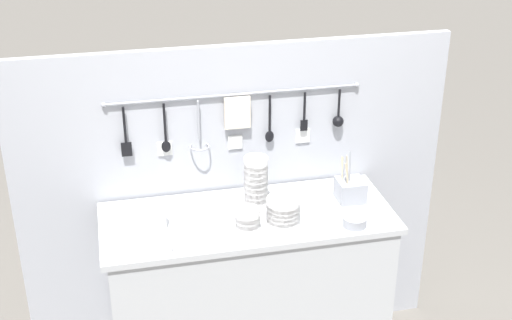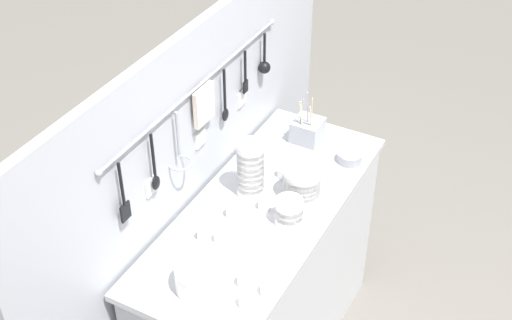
{
  "view_description": "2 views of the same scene",
  "coord_description": "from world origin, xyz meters",
  "px_view_note": "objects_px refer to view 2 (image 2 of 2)",
  "views": [
    {
      "loc": [
        -0.59,
        -2.84,
        2.66
      ],
      "look_at": [
        0.04,
        -0.02,
        1.24
      ],
      "focal_mm": 50.0,
      "sensor_mm": 36.0,
      "label": 1
    },
    {
      "loc": [
        -1.96,
        -1.02,
        2.88
      ],
      "look_at": [
        -0.02,
        0.02,
        1.2
      ],
      "focal_mm": 50.0,
      "sensor_mm": 36.0,
      "label": 2
    }
  ],
  "objects_px": {
    "cutlery_caddy": "(308,130)",
    "cup_by_caddy": "(246,301)",
    "steel_mixing_bowl": "(350,157)",
    "cup_beside_plates": "(268,289)",
    "bowl_stack_nested_right": "(250,169)",
    "cup_centre": "(264,204)",
    "cup_edge_far": "(257,173)",
    "cup_back_right": "(283,172)",
    "cup_mid_row": "(244,280)",
    "cup_front_left": "(221,237)",
    "cup_edge_near": "(204,234)",
    "plate_stack": "(204,277)",
    "bowl_stack_tall_left": "(289,211)",
    "cup_back_left": "(267,151)",
    "bowl_stack_short_front": "(302,183)",
    "cup_front_right": "(232,211)"
  },
  "relations": [
    {
      "from": "bowl_stack_tall_left",
      "to": "plate_stack",
      "type": "bearing_deg",
      "value": 165.82
    },
    {
      "from": "cup_front_left",
      "to": "cup_edge_far",
      "type": "xyz_separation_m",
      "value": [
        0.42,
        0.06,
        0.0
      ]
    },
    {
      "from": "bowl_stack_tall_left",
      "to": "cutlery_caddy",
      "type": "xyz_separation_m",
      "value": [
        0.55,
        0.17,
        -0.0
      ]
    },
    {
      "from": "cup_beside_plates",
      "to": "cup_mid_row",
      "type": "distance_m",
      "value": 0.1
    },
    {
      "from": "cutlery_caddy",
      "to": "cup_mid_row",
      "type": "relative_size",
      "value": 5.08
    },
    {
      "from": "bowl_stack_nested_right",
      "to": "cup_edge_far",
      "type": "xyz_separation_m",
      "value": [
        0.11,
        0.02,
        -0.1
      ]
    },
    {
      "from": "bowl_stack_tall_left",
      "to": "cup_edge_near",
      "type": "relative_size",
      "value": 2.19
    },
    {
      "from": "cup_edge_near",
      "to": "plate_stack",
      "type": "bearing_deg",
      "value": -148.17
    },
    {
      "from": "plate_stack",
      "to": "cup_mid_row",
      "type": "relative_size",
      "value": 4.01
    },
    {
      "from": "cup_beside_plates",
      "to": "cup_centre",
      "type": "bearing_deg",
      "value": 29.4
    },
    {
      "from": "cup_edge_near",
      "to": "cup_mid_row",
      "type": "distance_m",
      "value": 0.29
    },
    {
      "from": "steel_mixing_bowl",
      "to": "cup_front_right",
      "type": "height_order",
      "value": "cup_front_right"
    },
    {
      "from": "cup_front_left",
      "to": "cup_back_right",
      "type": "bearing_deg",
      "value": -4.14
    },
    {
      "from": "cup_centre",
      "to": "cup_mid_row",
      "type": "distance_m",
      "value": 0.43
    },
    {
      "from": "plate_stack",
      "to": "cup_mid_row",
      "type": "bearing_deg",
      "value": -57.87
    },
    {
      "from": "plate_stack",
      "to": "cup_front_left",
      "type": "bearing_deg",
      "value": 16.31
    },
    {
      "from": "bowl_stack_nested_right",
      "to": "cup_centre",
      "type": "distance_m",
      "value": 0.16
    },
    {
      "from": "cup_edge_far",
      "to": "cup_front_right",
      "type": "relative_size",
      "value": 1.0
    },
    {
      "from": "cup_by_caddy",
      "to": "cup_mid_row",
      "type": "xyz_separation_m",
      "value": [
        0.08,
        0.05,
        0.0
      ]
    },
    {
      "from": "cup_edge_near",
      "to": "bowl_stack_short_front",
      "type": "bearing_deg",
      "value": -28.39
    },
    {
      "from": "bowl_stack_short_front",
      "to": "cup_front_right",
      "type": "distance_m",
      "value": 0.32
    },
    {
      "from": "cup_centre",
      "to": "cup_front_right",
      "type": "xyz_separation_m",
      "value": [
        -0.1,
        0.09,
        0.0
      ]
    },
    {
      "from": "cutlery_caddy",
      "to": "cup_back_left",
      "type": "distance_m",
      "value": 0.22
    },
    {
      "from": "cup_edge_far",
      "to": "cup_back_right",
      "type": "bearing_deg",
      "value": -59.75
    },
    {
      "from": "cup_centre",
      "to": "cup_back_left",
      "type": "height_order",
      "value": "same"
    },
    {
      "from": "bowl_stack_short_front",
      "to": "plate_stack",
      "type": "height_order",
      "value": "bowl_stack_short_front"
    },
    {
      "from": "steel_mixing_bowl",
      "to": "cup_edge_near",
      "type": "distance_m",
      "value": 0.8
    },
    {
      "from": "bowl_stack_tall_left",
      "to": "cup_beside_plates",
      "type": "relative_size",
      "value": 2.19
    },
    {
      "from": "cup_mid_row",
      "to": "cup_beside_plates",
      "type": "bearing_deg",
      "value": -89.77
    },
    {
      "from": "bowl_stack_nested_right",
      "to": "cup_back_left",
      "type": "relative_size",
      "value": 4.95
    },
    {
      "from": "bowl_stack_nested_right",
      "to": "cup_back_right",
      "type": "bearing_deg",
      "value": -24.35
    },
    {
      "from": "cutlery_caddy",
      "to": "cup_front_right",
      "type": "height_order",
      "value": "cutlery_caddy"
    },
    {
      "from": "bowl_stack_tall_left",
      "to": "bowl_stack_short_front",
      "type": "relative_size",
      "value": 0.73
    },
    {
      "from": "cup_edge_far",
      "to": "cup_front_left",
      "type": "bearing_deg",
      "value": -171.48
    },
    {
      "from": "bowl_stack_nested_right",
      "to": "cup_front_left",
      "type": "height_order",
      "value": "bowl_stack_nested_right"
    },
    {
      "from": "plate_stack",
      "to": "cup_back_right",
      "type": "height_order",
      "value": "plate_stack"
    },
    {
      "from": "steel_mixing_bowl",
      "to": "cup_front_left",
      "type": "distance_m",
      "value": 0.76
    },
    {
      "from": "steel_mixing_bowl",
      "to": "cup_by_caddy",
      "type": "height_order",
      "value": "cup_by_caddy"
    },
    {
      "from": "cup_front_right",
      "to": "cup_back_left",
      "type": "bearing_deg",
      "value": 8.42
    },
    {
      "from": "cup_back_right",
      "to": "cup_mid_row",
      "type": "bearing_deg",
      "value": -166.05
    },
    {
      "from": "cutlery_caddy",
      "to": "cup_centre",
      "type": "distance_m",
      "value": 0.53
    },
    {
      "from": "cutlery_caddy",
      "to": "cup_by_caddy",
      "type": "xyz_separation_m",
      "value": [
        -1.01,
        -0.23,
        -0.03
      ]
    },
    {
      "from": "bowl_stack_tall_left",
      "to": "cup_edge_near",
      "type": "bearing_deg",
      "value": 134.25
    },
    {
      "from": "plate_stack",
      "to": "cutlery_caddy",
      "type": "height_order",
      "value": "cutlery_caddy"
    },
    {
      "from": "plate_stack",
      "to": "steel_mixing_bowl",
      "type": "relative_size",
      "value": 1.85
    },
    {
      "from": "plate_stack",
      "to": "cup_front_left",
      "type": "height_order",
      "value": "plate_stack"
    },
    {
      "from": "cup_by_caddy",
      "to": "cup_front_left",
      "type": "bearing_deg",
      "value": 45.61
    },
    {
      "from": "steel_mixing_bowl",
      "to": "cup_beside_plates",
      "type": "distance_m",
      "value": 0.87
    },
    {
      "from": "plate_stack",
      "to": "cup_back_left",
      "type": "xyz_separation_m",
      "value": [
        0.81,
        0.17,
        -0.03
      ]
    },
    {
      "from": "cutlery_caddy",
      "to": "cup_centre",
      "type": "bearing_deg",
      "value": -174.69
    }
  ]
}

